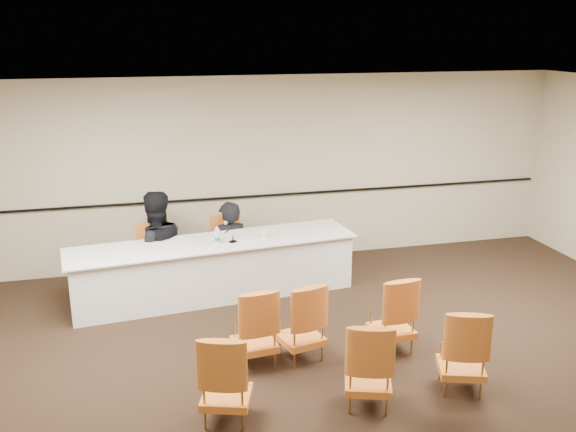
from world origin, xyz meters
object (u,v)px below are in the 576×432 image
at_px(panelist_second, 156,256).
at_px(panelist_main, 229,256).
at_px(aud_chair_front_left, 254,326).
at_px(drinking_glass, 214,239).
at_px(aud_chair_back_right, 462,348).
at_px(aud_chair_front_right, 392,313).
at_px(panelist_second_chair, 156,257).
at_px(panelist_main_chair, 229,248).
at_px(water_bottle, 217,235).
at_px(aud_chair_front_mid, 301,320).
at_px(aud_chair_back_left, 226,376).
at_px(panel_table, 214,269).
at_px(aud_chair_back_mid, 369,363).
at_px(coffee_cup, 264,234).
at_px(microphone, 233,233).

bearing_deg(panelist_second, panelist_main, 174.16).
height_order(panelist_second, aud_chair_front_left, panelist_second).
xyz_separation_m(drinking_glass, aud_chair_back_right, (2.15, -3.08, -0.39)).
xyz_separation_m(panelist_main, aud_chair_front_left, (-0.16, -2.69, 0.13)).
bearing_deg(aud_chair_front_right, panelist_second_chair, 129.37).
relative_size(panelist_main_chair, water_bottle, 3.84).
xyz_separation_m(aud_chair_front_mid, aud_chair_front_right, (1.09, -0.07, 0.00)).
xyz_separation_m(aud_chair_back_left, aud_chair_back_right, (2.48, -0.06, 0.00)).
distance_m(panelist_main, water_bottle, 0.97).
bearing_deg(panelist_second, drinking_glass, 133.30).
xyz_separation_m(panelist_main, aud_chair_front_right, (1.48, -2.76, 0.13)).
distance_m(panel_table, panelist_second_chair, 0.94).
height_order(panelist_second, aud_chair_back_mid, panelist_second).
bearing_deg(panel_table, drinking_glass, -85.94).
bearing_deg(coffee_cup, aud_chair_front_left, -105.33).
relative_size(panelist_main_chair, aud_chair_front_right, 1.00).
relative_size(aud_chair_front_left, aud_chair_back_mid, 1.00).
distance_m(panelist_second, aud_chair_back_right, 4.67).
bearing_deg(panelist_main_chair, microphone, -100.62).
xyz_separation_m(water_bottle, drinking_glass, (-0.04, 0.05, -0.07)).
relative_size(panel_table, panelist_main, 2.34).
relative_size(panelist_second_chair, aud_chair_front_left, 1.00).
relative_size(coffee_cup, aud_chair_back_mid, 0.12).
relative_size(panelist_main, microphone, 6.14).
bearing_deg(panelist_main, microphone, 77.92).
relative_size(panelist_main, panelist_second, 0.89).
bearing_deg(coffee_cup, aud_chair_back_left, -108.80).
xyz_separation_m(panel_table, aud_chair_front_right, (1.80, -2.13, 0.07)).
height_order(aud_chair_front_left, aud_chair_back_mid, same).
height_order(panelist_main, drinking_glass, panelist_main).
relative_size(microphone, aud_chair_back_left, 0.30).
height_order(aud_chair_front_left, aud_chair_back_right, same).
distance_m(aud_chair_back_left, aud_chair_back_mid, 1.42).
distance_m(panelist_main, aud_chair_front_mid, 2.72).
xyz_separation_m(panelist_main_chair, microphone, (-0.06, -0.71, 0.48)).
xyz_separation_m(panel_table, panelist_second_chair, (-0.79, 0.51, 0.07)).
bearing_deg(aud_chair_front_left, panelist_second_chair, 104.00).
relative_size(aud_chair_front_left, aud_chair_back_left, 1.00).
bearing_deg(panel_table, aud_chair_front_mid, -77.29).
bearing_deg(panelist_main_chair, panelist_main, 173.82).
height_order(panelist_main_chair, aud_chair_front_right, same).
xyz_separation_m(drinking_glass, aud_chair_front_left, (0.15, -2.02, -0.39)).
height_order(panelist_main_chair, drinking_glass, panelist_main_chair).
height_order(panelist_second, aud_chair_front_mid, panelist_second).
xyz_separation_m(panelist_second_chair, aud_chair_back_right, (2.95, -3.63, 0.00)).
xyz_separation_m(panelist_second_chair, drinking_glass, (0.79, -0.55, 0.39)).
bearing_deg(microphone, coffee_cup, -19.88).
relative_size(panel_table, water_bottle, 16.37).
xyz_separation_m(panel_table, aud_chair_front_left, (0.16, -2.06, 0.07)).
height_order(microphone, aud_chair_back_left, microphone).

